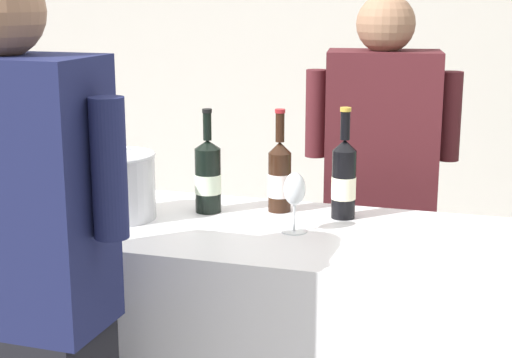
{
  "coord_description": "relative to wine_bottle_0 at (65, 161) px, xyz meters",
  "views": [
    {
      "loc": [
        0.71,
        -2.17,
        1.71
      ],
      "look_at": [
        0.05,
        0.0,
        1.16
      ],
      "focal_mm": 54.97,
      "sensor_mm": 36.0,
      "label": 1
    }
  ],
  "objects": [
    {
      "name": "wine_bottle_0",
      "position": [
        0.0,
        0.0,
        0.0
      ],
      "size": [
        0.08,
        0.08,
        0.36
      ],
      "color": "black",
      "rests_on": "counter"
    },
    {
      "name": "wine_bottle_5",
      "position": [
        -0.14,
        -0.01,
        0.0
      ],
      "size": [
        0.07,
        0.07,
        0.33
      ],
      "color": "black",
      "rests_on": "counter"
    },
    {
      "name": "person_guest",
      "position": [
        0.33,
        -0.79,
        -0.27
      ],
      "size": [
        0.6,
        0.25,
        1.77
      ],
      "color": "black",
      "rests_on": "ground_plane"
    },
    {
      "name": "person_server",
      "position": [
        1.01,
        0.56,
        -0.3
      ],
      "size": [
        0.57,
        0.3,
        1.7
      ],
      "color": "black",
      "rests_on": "ground_plane"
    },
    {
      "name": "ice_bucket",
      "position": [
        0.3,
        -0.18,
        -0.02
      ],
      "size": [
        0.24,
        0.24,
        0.21
      ],
      "color": "silver",
      "rests_on": "counter"
    },
    {
      "name": "wall_back",
      "position": [
        0.69,
        2.44,
        0.26
      ],
      "size": [
        8.0,
        0.1,
        2.8
      ],
      "primitive_type": "cube",
      "color": "beige",
      "rests_on": "ground_plane"
    },
    {
      "name": "wine_bottle_4",
      "position": [
        0.76,
        0.04,
        -0.01
      ],
      "size": [
        0.08,
        0.08,
        0.33
      ],
      "color": "black",
      "rests_on": "counter"
    },
    {
      "name": "wine_glass",
      "position": [
        0.86,
        -0.17,
        -0.01
      ],
      "size": [
        0.08,
        0.08,
        0.18
      ],
      "color": "silver",
      "rests_on": "counter"
    },
    {
      "name": "wine_bottle_2",
      "position": [
        0.97,
        0.02,
        0.0
      ],
      "size": [
        0.08,
        0.08,
        0.35
      ],
      "color": "black",
      "rests_on": "counter"
    },
    {
      "name": "wine_bottle_1",
      "position": [
        0.54,
        -0.04,
        -0.01
      ],
      "size": [
        0.09,
        0.09,
        0.34
      ],
      "color": "black",
      "rests_on": "counter"
    },
    {
      "name": "wine_bottle_3",
      "position": [
        -0.06,
        -0.15,
        -0.01
      ],
      "size": [
        0.08,
        0.08,
        0.32
      ],
      "color": "black",
      "rests_on": "counter"
    }
  ]
}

